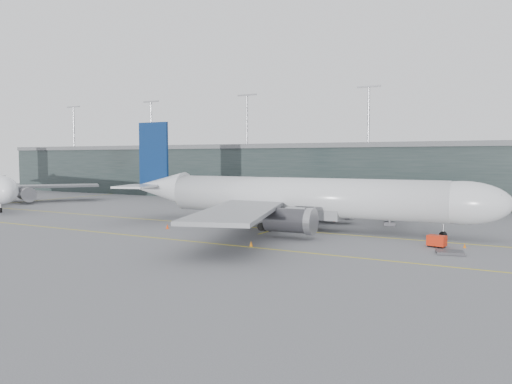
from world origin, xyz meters
The scene contains 17 objects.
ground centered at (0.00, 0.00, 0.00)m, with size 320.00×320.00×0.00m, color slate.
taxiline_a centered at (0.00, -4.00, 0.01)m, with size 160.00×0.25×0.02m, color gold.
taxiline_b centered at (0.00, -20.00, 0.01)m, with size 160.00×0.25×0.02m, color gold.
taxiline_lead_main centered at (5.00, 20.00, 0.01)m, with size 0.25×60.00×0.02m, color gold.
taxiline_lead_adj centered at (-75.00, 20.00, 0.01)m, with size 0.25×60.00×0.02m, color gold.
terminal centered at (0.00, 58.00, 7.62)m, with size 240.00×36.00×29.00m.
main_aircraft centered at (7.90, -1.66, 5.09)m, with size 64.64×60.83×18.15m.
jet_bridge centered at (17.89, 22.22, 4.52)m, with size 14.84×43.34×6.04m.
gse_cart centered at (30.44, -8.40, 0.85)m, with size 2.49×1.85×1.53m.
baggage_dolly centered at (32.57, -12.35, 0.19)m, with size 3.15×2.52×0.31m, color #323237.
uld_a centered at (-6.03, 8.83, 0.86)m, with size 2.17×1.96×1.64m.
uld_b centered at (-1.26, 11.98, 1.00)m, with size 2.28×1.92×1.90m.
uld_c centered at (-1.34, 9.74, 0.92)m, with size 1.93×1.55×1.75m.
cone_nose centered at (33.70, -7.25, 0.31)m, with size 0.39×0.39×0.62m, color orange.
cone_wing_stbd centered at (9.06, -19.44, 0.35)m, with size 0.44×0.44×0.71m, color orange.
cone_wing_port centered at (10.00, 9.62, 0.36)m, with size 0.46×0.46×0.73m, color #CC480B.
cone_tail centered at (-10.70, -12.04, 0.40)m, with size 0.50×0.50×0.80m, color #F5410D.
Camera 1 is at (40.56, -75.71, 11.64)m, focal length 35.00 mm.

